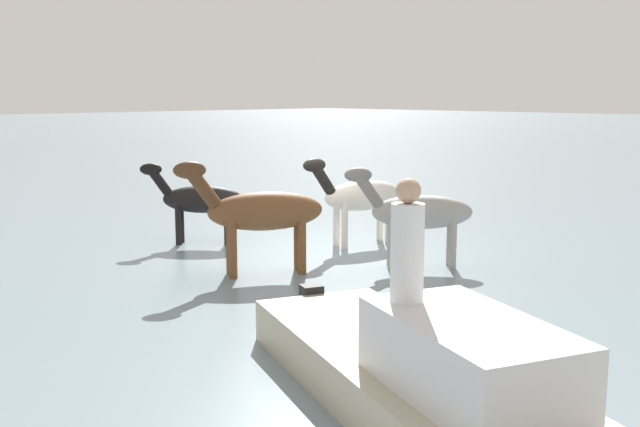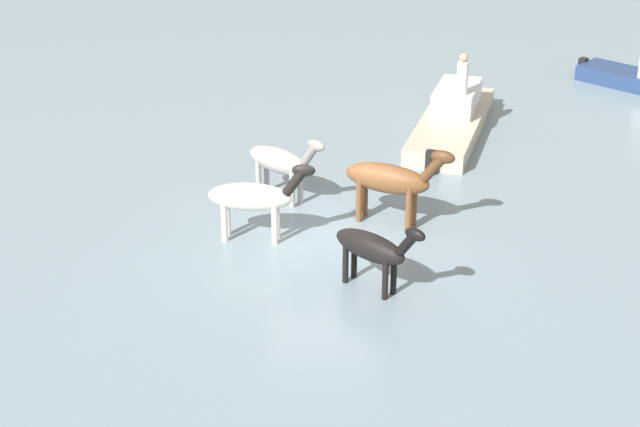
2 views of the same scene
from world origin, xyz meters
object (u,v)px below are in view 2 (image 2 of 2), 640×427
Objects in this scene: horse_gray_outer at (391,180)px; boat_launch_far at (452,122)px; horse_lead at (373,248)px; person_watcher_seated at (463,76)px; horse_dun_straggler at (281,161)px; horse_dark_mare at (254,197)px.

horse_gray_outer is 0.41× the size of boat_launch_far.
horse_lead is 9.45m from person_watcher_seated.
horse_gray_outer reaches higher than horse_dun_straggler.
person_watcher_seated is at bearing 57.40° from horse_dark_mare.
horse_dun_straggler is 0.32× the size of boat_launch_far.
boat_launch_far is (-4.27, 5.18, -0.69)m from horse_dun_straggler.
person_watcher_seated reaches higher than horse_dun_straggler.
person_watcher_seated is (-6.17, 6.07, 0.73)m from horse_dark_mare.
person_watcher_seated reaches higher than boat_launch_far.
horse_gray_outer is 6.36m from person_watcher_seated.
boat_launch_far is (-8.87, 3.56, -0.62)m from horse_lead.
boat_launch_far is 1.47m from person_watcher_seated.
horse_dun_straggler is 6.75m from person_watcher_seated.
horse_dun_straggler is 0.79× the size of horse_dark_mare.
person_watcher_seated is (-4.05, 5.34, 0.75)m from horse_dun_straggler.
horse_lead is at bearing -23.31° from person_watcher_seated.
boat_launch_far is at bearing 59.19° from horse_dark_mare.
horse_dark_mare reaches higher than horse_dun_straggler.
horse_dun_straggler is at bearing 177.45° from horse_gray_outer.
horse_lead is (4.60, 1.61, -0.07)m from horse_dun_straggler.
horse_lead is at bearing -25.59° from horse_dun_straggler.
person_watcher_seated is at bearing 93.09° from horse_gray_outer.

